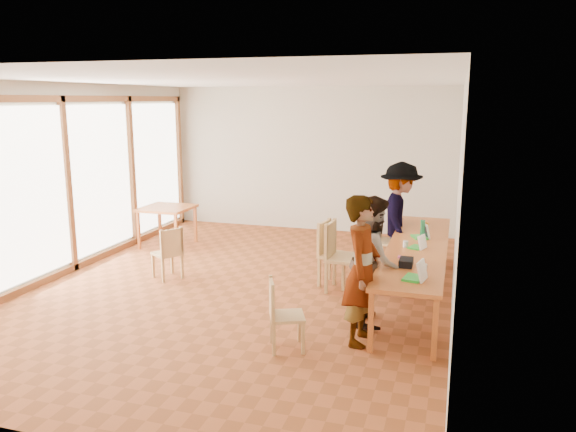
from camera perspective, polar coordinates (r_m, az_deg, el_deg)
name	(u,v)px	position (r m, az deg, el deg)	size (l,w,h in m)	color
ground	(242,287)	(8.45, -4.68, -7.20)	(8.00, 8.00, 0.00)	#9C4D25
wall_back	(311,159)	(11.86, 2.32, 5.77)	(6.00, 0.10, 3.00)	beige
wall_front	(47,265)	(4.69, -23.24, -4.58)	(6.00, 0.10, 3.00)	beige
wall_right	(458,198)	(7.52, 16.91, 1.76)	(0.10, 8.00, 3.00)	beige
window_wall	(66,179)	(9.58, -21.59, 3.50)	(0.10, 8.00, 3.00)	white
ceiling	(238,79)	(7.99, -5.05, 13.73)	(6.00, 8.00, 0.04)	white
communal_table	(417,249)	(8.00, 13.00, -3.29)	(0.80, 4.00, 0.75)	#C56A2B
side_table	(167,211)	(10.85, -12.21, 0.50)	(0.90, 0.90, 0.75)	#C56A2B
chair_near	(279,307)	(6.27, -0.89, -9.26)	(0.49, 0.49, 0.43)	tan
chair_mid	(330,246)	(8.41, 4.30, -3.06)	(0.52, 0.52, 0.51)	tan
chair_far	(337,249)	(8.15, 5.00, -3.34)	(0.51, 0.51, 0.54)	tan
chair_empty	(380,233)	(9.48, 9.28, -1.74)	(0.55, 0.55, 0.48)	tan
chair_spare	(170,248)	(8.82, -11.95, -3.18)	(0.53, 0.53, 0.44)	tan
person_near	(362,270)	(6.39, 7.56, -5.50)	(0.63, 0.41, 1.72)	gray
person_mid	(374,260)	(7.01, 8.70, -4.45)	(0.78, 0.61, 1.60)	gray
person_far	(400,217)	(9.18, 11.31, -0.12)	(1.15, 0.66, 1.77)	gray
laptop_near	(417,274)	(6.50, 13.02, -5.81)	(0.28, 0.31, 0.23)	green
laptop_mid	(419,245)	(7.84, 13.19, -2.86)	(0.26, 0.27, 0.19)	green
laptop_far	(422,234)	(8.44, 13.50, -1.78)	(0.30, 0.32, 0.22)	green
yellow_mug	(424,226)	(8.96, 13.69, -1.04)	(0.14, 0.14, 0.11)	orange
green_bottle	(422,230)	(8.36, 13.51, -1.35)	(0.07, 0.07, 0.28)	#1A7343
clear_glass	(406,244)	(7.87, 11.86, -2.81)	(0.07, 0.07, 0.09)	silver
condiment_cup	(424,266)	(6.94, 13.65, -5.00)	(0.08, 0.08, 0.06)	white
pink_phone	(400,257)	(7.37, 11.29, -4.09)	(0.05, 0.10, 0.01)	#CD4986
black_pouch	(406,262)	(7.00, 11.91, -4.63)	(0.16, 0.26, 0.09)	black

